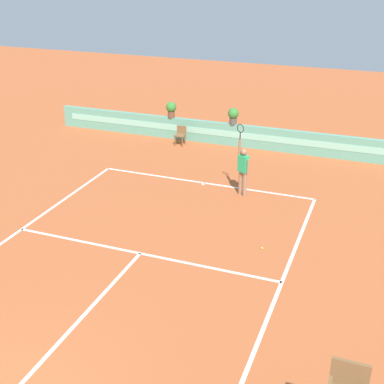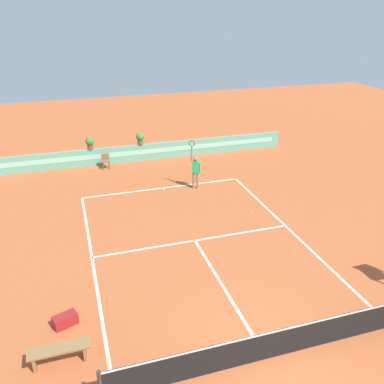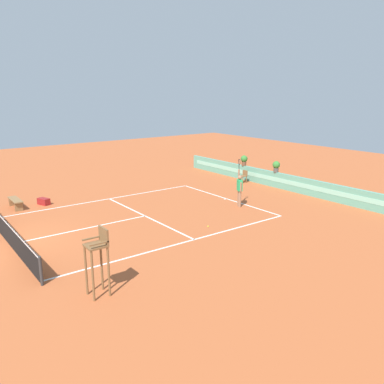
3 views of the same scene
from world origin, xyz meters
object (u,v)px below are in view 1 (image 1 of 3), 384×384
(tennis_ball_near_baseline, at_px, (262,248))
(potted_plant_centre, at_px, (233,115))
(tennis_player, at_px, (243,168))
(potted_plant_left, at_px, (171,109))
(ball_kid_chair, at_px, (181,134))

(tennis_ball_near_baseline, relative_size, potted_plant_centre, 0.09)
(tennis_player, relative_size, potted_plant_centre, 3.57)
(potted_plant_centre, bearing_deg, potted_plant_left, 180.00)
(tennis_ball_near_baseline, bearing_deg, potted_plant_centre, 112.29)
(tennis_ball_near_baseline, bearing_deg, tennis_player, 114.72)
(ball_kid_chair, relative_size, potted_plant_left, 1.17)
(ball_kid_chair, xyz_separation_m, potted_plant_left, (-0.75, 0.73, 0.93))
(tennis_ball_near_baseline, relative_size, potted_plant_left, 0.09)
(ball_kid_chair, bearing_deg, tennis_ball_near_baseline, -53.74)
(ball_kid_chair, distance_m, potted_plant_centre, 2.51)
(potted_plant_left, bearing_deg, potted_plant_centre, 0.00)
(tennis_ball_near_baseline, height_order, potted_plant_centre, potted_plant_centre)
(ball_kid_chair, relative_size, potted_plant_centre, 1.17)
(tennis_player, xyz_separation_m, tennis_ball_near_baseline, (1.60, -3.47, -1.02))
(tennis_player, distance_m, tennis_ball_near_baseline, 3.95)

